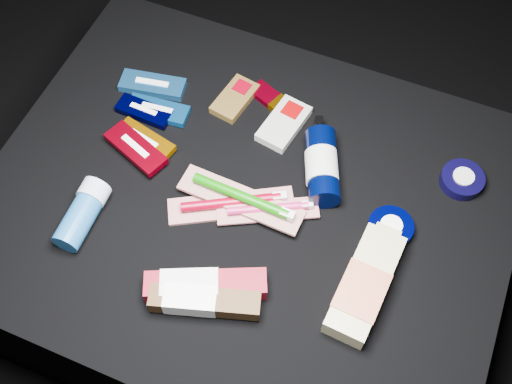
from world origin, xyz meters
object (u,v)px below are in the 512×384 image
at_px(lotion_bottle, 322,166).
at_px(toothpaste_carton_red, 200,286).
at_px(bodywash_bottle, 364,286).
at_px(deodorant_stick, 83,213).

xyz_separation_m(lotion_bottle, toothpaste_carton_red, (-0.11, -0.30, -0.01)).
relative_size(bodywash_bottle, deodorant_stick, 1.66).
xyz_separation_m(lotion_bottle, bodywash_bottle, (0.15, -0.20, -0.01)).
relative_size(deodorant_stick, toothpaste_carton_red, 0.64).
xyz_separation_m(deodorant_stick, toothpaste_carton_red, (0.25, -0.04, -0.01)).
bearing_deg(deodorant_stick, bodywash_bottle, 4.95).
bearing_deg(deodorant_stick, toothpaste_carton_red, -11.56).
distance_m(lotion_bottle, deodorant_stick, 0.45).
height_order(deodorant_stick, toothpaste_carton_red, deodorant_stick).
bearing_deg(lotion_bottle, toothpaste_carton_red, -133.49).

